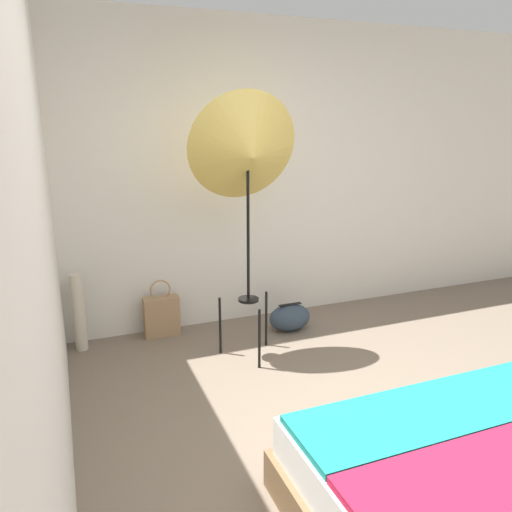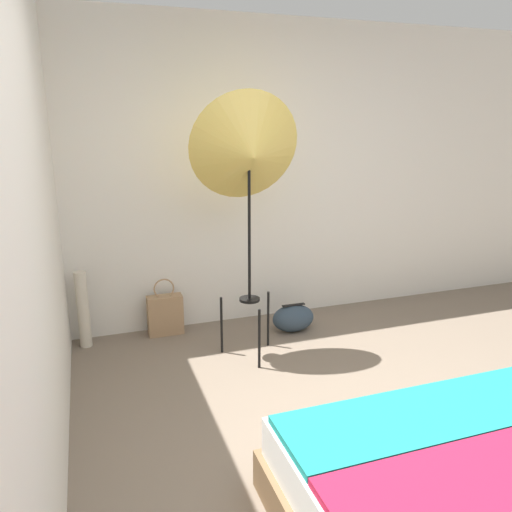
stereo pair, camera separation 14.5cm
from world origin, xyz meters
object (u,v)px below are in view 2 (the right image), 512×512
object	(u,v)px
duffel_bag	(293,318)
paper_roll	(83,310)
photo_umbrella	(249,153)
tote_bag	(165,314)

from	to	relation	value
duffel_bag	paper_roll	xyz separation A→B (m)	(-1.71, 0.27, 0.20)
photo_umbrella	tote_bag	size ratio (longest dim) A/B	4.00
photo_umbrella	duffel_bag	size ratio (longest dim) A/B	5.34
paper_roll	duffel_bag	bearing A→B (deg)	-8.98
tote_bag	duffel_bag	xyz separation A→B (m)	(1.05, -0.30, -0.06)
photo_umbrella	tote_bag	bearing A→B (deg)	132.35
duffel_bag	paper_roll	distance (m)	1.74
duffel_bag	tote_bag	bearing A→B (deg)	164.11
photo_umbrella	paper_roll	size ratio (longest dim) A/B	3.15
tote_bag	photo_umbrella	bearing A→B (deg)	-47.65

